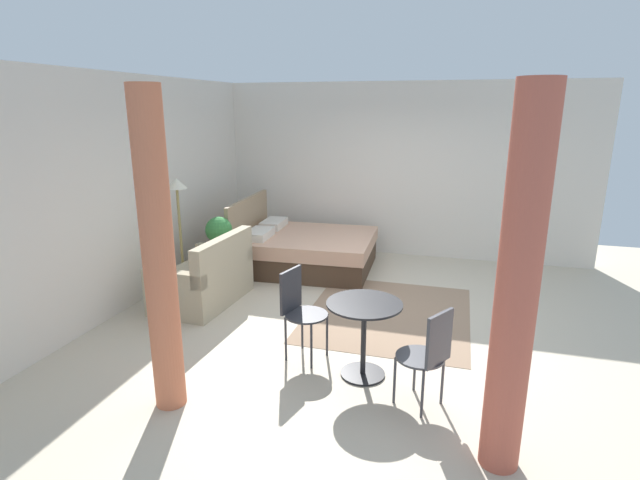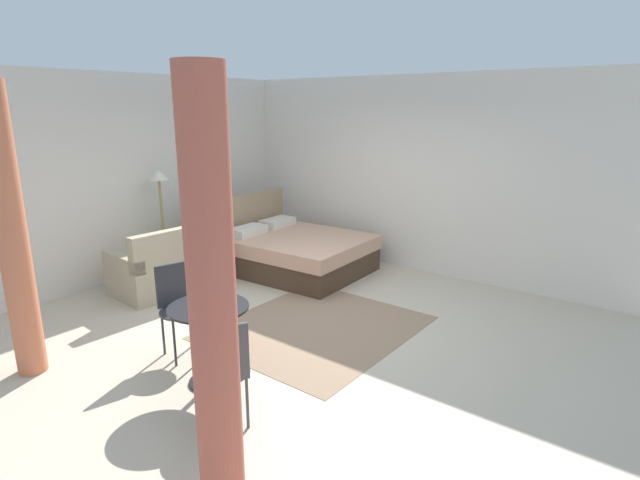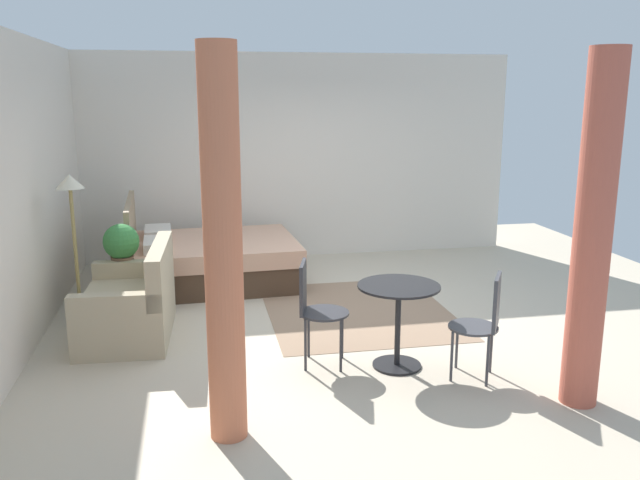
{
  "view_description": "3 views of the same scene",
  "coord_description": "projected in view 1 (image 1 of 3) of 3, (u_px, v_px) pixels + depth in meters",
  "views": [
    {
      "loc": [
        -5.6,
        -0.93,
        2.47
      ],
      "look_at": [
        -0.11,
        0.64,
        0.91
      ],
      "focal_mm": 27.48,
      "sensor_mm": 36.0,
      "label": 1
    },
    {
      "loc": [
        -4.11,
        -3.44,
        2.41
      ],
      "look_at": [
        0.36,
        0.03,
        0.91
      ],
      "focal_mm": 28.24,
      "sensor_mm": 36.0,
      "label": 2
    },
    {
      "loc": [
        -6.57,
        1.49,
        2.33
      ],
      "look_at": [
        0.03,
        0.21,
        0.8
      ],
      "focal_mm": 36.7,
      "sensor_mm": 36.0,
      "label": 3
    }
  ],
  "objects": [
    {
      "name": "couch",
      "position": [
        205.0,
        280.0,
        6.31
      ],
      "size": [
        1.34,
        0.88,
        0.9
      ],
      "color": "tan",
      "rests_on": "ground"
    },
    {
      "name": "ground_plane",
      "position": [
        372.0,
        312.0,
        6.1
      ],
      "size": [
        8.29,
        9.13,
        0.02
      ],
      "primitive_type": "cube",
      "color": "beige"
    },
    {
      "name": "cafe_chair_near_couch",
      "position": [
        299.0,
        305.0,
        4.88
      ],
      "size": [
        0.53,
        0.53,
        0.92
      ],
      "color": "#2D2D33",
      "rests_on": "ground"
    },
    {
      "name": "curtain_left",
      "position": [
        517.0,
        290.0,
        3.17
      ],
      "size": [
        0.27,
        0.27,
        2.64
      ],
      "color": "#C15B47",
      "rests_on": "ground"
    },
    {
      "name": "wall_right",
      "position": [
        402.0,
        171.0,
        8.17
      ],
      "size": [
        0.12,
        6.13,
        2.86
      ],
      "primitive_type": "cube",
      "color": "silver",
      "rests_on": "ground"
    },
    {
      "name": "nightstand",
      "position": [
        222.0,
        265.0,
        7.11
      ],
      "size": [
        0.47,
        0.37,
        0.49
      ],
      "color": "#473323",
      "rests_on": "ground"
    },
    {
      "name": "curtain_right",
      "position": [
        159.0,
        257.0,
        3.88
      ],
      "size": [
        0.26,
        0.26,
        2.64
      ],
      "color": "#D1704C",
      "rests_on": "ground"
    },
    {
      "name": "wall_back",
      "position": [
        148.0,
        187.0,
        6.53
      ],
      "size": [
        8.29,
        0.12,
        2.86
      ],
      "primitive_type": "cube",
      "color": "silver",
      "rests_on": "ground"
    },
    {
      "name": "bed",
      "position": [
        304.0,
        250.0,
        7.68
      ],
      "size": [
        1.73,
        2.08,
        1.08
      ],
      "color": "#473323",
      "rests_on": "ground"
    },
    {
      "name": "area_rug",
      "position": [
        388.0,
        313.0,
        6.03
      ],
      "size": [
        2.21,
        1.94,
        0.01
      ],
      "primitive_type": "cube",
      "color": "#93755B",
      "rests_on": "ground"
    },
    {
      "name": "floor_lamp",
      "position": [
        178.0,
        203.0,
        6.55
      ],
      "size": [
        0.27,
        0.27,
        1.55
      ],
      "color": "#99844C",
      "rests_on": "ground"
    },
    {
      "name": "cafe_chair_near_window",
      "position": [
        429.0,
        351.0,
        4.02
      ],
      "size": [
        0.56,
        0.56,
        0.89
      ],
      "color": "#3F3F44",
      "rests_on": "ground"
    },
    {
      "name": "balcony_table",
      "position": [
        364.0,
        325.0,
        4.53
      ],
      "size": [
        0.7,
        0.7,
        0.73
      ],
      "color": "black",
      "rests_on": "ground"
    },
    {
      "name": "potted_plant",
      "position": [
        219.0,
        232.0,
        6.87
      ],
      "size": [
        0.38,
        0.38,
        0.49
      ],
      "color": "brown",
      "rests_on": "nightstand"
    }
  ]
}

